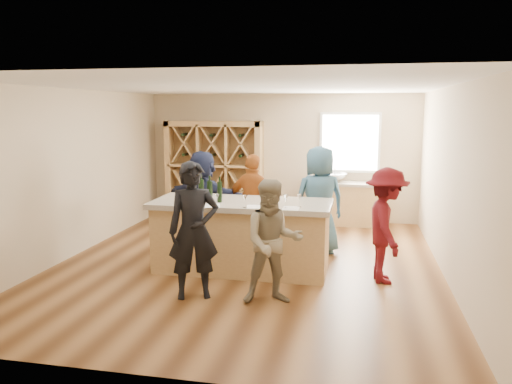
% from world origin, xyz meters
% --- Properties ---
extents(floor, '(6.00, 7.00, 0.10)m').
position_xyz_m(floor, '(0.00, 0.00, -0.05)').
color(floor, brown).
rests_on(floor, ground).
extents(ceiling, '(6.00, 7.00, 0.10)m').
position_xyz_m(ceiling, '(0.00, 0.00, 2.85)').
color(ceiling, white).
rests_on(ceiling, ground).
extents(wall_back, '(6.00, 0.10, 2.80)m').
position_xyz_m(wall_back, '(0.00, 3.55, 1.40)').
color(wall_back, '#CAB492').
rests_on(wall_back, ground).
extents(wall_front, '(6.00, 0.10, 2.80)m').
position_xyz_m(wall_front, '(0.00, -3.55, 1.40)').
color(wall_front, '#CAB492').
rests_on(wall_front, ground).
extents(wall_left, '(0.10, 7.00, 2.80)m').
position_xyz_m(wall_left, '(-3.05, 0.00, 1.40)').
color(wall_left, '#CAB492').
rests_on(wall_left, ground).
extents(wall_right, '(0.10, 7.00, 2.80)m').
position_xyz_m(wall_right, '(3.05, 0.00, 1.40)').
color(wall_right, '#CAB492').
rests_on(wall_right, ground).
extents(window_frame, '(1.30, 0.06, 1.30)m').
position_xyz_m(window_frame, '(1.50, 3.47, 1.75)').
color(window_frame, white).
rests_on(window_frame, wall_back).
extents(window_pane, '(1.18, 0.01, 1.18)m').
position_xyz_m(window_pane, '(1.50, 3.44, 1.75)').
color(window_pane, white).
rests_on(window_pane, wall_back).
extents(wine_rack, '(2.20, 0.45, 2.20)m').
position_xyz_m(wine_rack, '(-1.50, 3.27, 1.10)').
color(wine_rack, tan).
rests_on(wine_rack, floor).
extents(back_counter_base, '(1.60, 0.58, 0.86)m').
position_xyz_m(back_counter_base, '(1.40, 3.20, 0.43)').
color(back_counter_base, tan).
rests_on(back_counter_base, floor).
extents(back_counter_top, '(1.70, 0.62, 0.06)m').
position_xyz_m(back_counter_top, '(1.40, 3.20, 0.89)').
color(back_counter_top, '#ACA08D').
rests_on(back_counter_top, back_counter_base).
extents(sink, '(0.54, 0.54, 0.19)m').
position_xyz_m(sink, '(1.20, 3.20, 1.01)').
color(sink, silver).
rests_on(sink, back_counter_top).
extents(faucet, '(0.02, 0.02, 0.30)m').
position_xyz_m(faucet, '(1.20, 3.38, 1.07)').
color(faucet, silver).
rests_on(faucet, back_counter_top).
extents(tasting_counter_base, '(2.60, 1.00, 1.00)m').
position_xyz_m(tasting_counter_base, '(-0.03, -0.27, 0.50)').
color(tasting_counter_base, tan).
rests_on(tasting_counter_base, floor).
extents(tasting_counter_top, '(2.72, 1.12, 0.08)m').
position_xyz_m(tasting_counter_top, '(-0.03, -0.27, 1.04)').
color(tasting_counter_top, '#ACA08D').
rests_on(tasting_counter_top, tasting_counter_base).
extents(wine_bottle_a, '(0.09, 0.09, 0.28)m').
position_xyz_m(wine_bottle_a, '(-0.82, -0.38, 1.22)').
color(wine_bottle_a, black).
rests_on(wine_bottle_a, tasting_counter_top).
extents(wine_bottle_c, '(0.09, 0.09, 0.34)m').
position_xyz_m(wine_bottle_c, '(-0.62, -0.40, 1.25)').
color(wine_bottle_c, black).
rests_on(wine_bottle_c, tasting_counter_top).
extents(wine_bottle_d, '(0.08, 0.08, 0.34)m').
position_xyz_m(wine_bottle_d, '(-0.45, -0.54, 1.25)').
color(wine_bottle_d, black).
rests_on(wine_bottle_d, tasting_counter_top).
extents(wine_bottle_e, '(0.09, 0.09, 0.31)m').
position_xyz_m(wine_bottle_e, '(-0.33, -0.40, 1.23)').
color(wine_bottle_e, black).
rests_on(wine_bottle_e, tasting_counter_top).
extents(wine_glass_a, '(0.07, 0.07, 0.18)m').
position_xyz_m(wine_glass_a, '(-0.28, -0.74, 1.17)').
color(wine_glass_a, white).
rests_on(wine_glass_a, tasting_counter_top).
extents(wine_glass_b, '(0.08, 0.08, 0.18)m').
position_xyz_m(wine_glass_b, '(0.14, -0.76, 1.17)').
color(wine_glass_b, white).
rests_on(wine_glass_b, tasting_counter_top).
extents(wine_glass_c, '(0.09, 0.09, 0.20)m').
position_xyz_m(wine_glass_c, '(0.71, -0.67, 1.18)').
color(wine_glass_c, white).
rests_on(wine_glass_c, tasting_counter_top).
extents(wine_glass_d, '(0.07, 0.07, 0.17)m').
position_xyz_m(wine_glass_d, '(0.42, -0.39, 1.17)').
color(wine_glass_d, white).
rests_on(wine_glass_d, tasting_counter_top).
extents(wine_glass_e, '(0.09, 0.09, 0.18)m').
position_xyz_m(wine_glass_e, '(0.89, -0.54, 1.17)').
color(wine_glass_e, white).
rests_on(wine_glass_e, tasting_counter_top).
extents(tasting_menu_a, '(0.31, 0.36, 0.00)m').
position_xyz_m(tasting_menu_a, '(-0.36, -0.70, 1.08)').
color(tasting_menu_a, white).
rests_on(tasting_menu_a, tasting_counter_top).
extents(tasting_menu_b, '(0.24, 0.30, 0.00)m').
position_xyz_m(tasting_menu_b, '(0.24, -0.66, 1.08)').
color(tasting_menu_b, white).
rests_on(tasting_menu_b, tasting_counter_top).
extents(tasting_menu_c, '(0.24, 0.32, 0.00)m').
position_xyz_m(tasting_menu_c, '(0.78, -0.67, 1.08)').
color(tasting_menu_c, white).
rests_on(tasting_menu_c, tasting_counter_top).
extents(person_near_left, '(0.79, 0.69, 1.81)m').
position_xyz_m(person_near_left, '(-0.38, -1.50, 0.90)').
color(person_near_left, black).
rests_on(person_near_left, floor).
extents(person_near_right, '(0.87, 0.64, 1.60)m').
position_xyz_m(person_near_right, '(0.67, -1.48, 0.80)').
color(person_near_right, gray).
rests_on(person_near_right, floor).
extents(person_server, '(0.64, 1.13, 1.66)m').
position_xyz_m(person_server, '(2.11, -0.37, 0.83)').
color(person_server, '#590F14').
rests_on(person_server, floor).
extents(person_far_mid, '(1.10, 0.73, 1.71)m').
position_xyz_m(person_far_mid, '(-0.05, 0.71, 0.86)').
color(person_far_mid, '#994C19').
rests_on(person_far_mid, floor).
extents(person_far_right, '(1.07, 0.93, 1.85)m').
position_xyz_m(person_far_right, '(1.06, 0.87, 0.93)').
color(person_far_right, '#335972').
rests_on(person_far_right, floor).
extents(person_far_left, '(1.72, 1.04, 1.75)m').
position_xyz_m(person_far_left, '(-1.02, 0.91, 0.87)').
color(person_far_left, '#191E38').
rests_on(person_far_left, floor).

